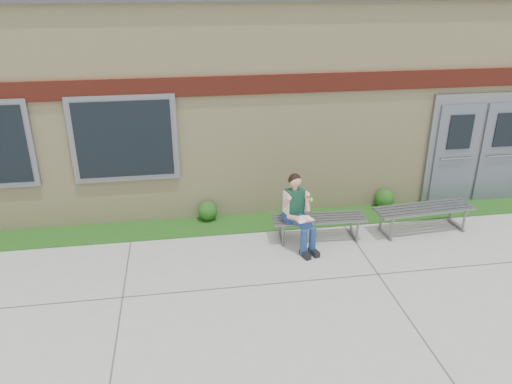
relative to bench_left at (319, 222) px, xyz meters
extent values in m
plane|color=#9E9E99|center=(-0.36, -1.80, -0.34)|extent=(80.00, 80.00, 0.00)
cube|color=#1B4B14|center=(-0.36, 0.80, -0.33)|extent=(16.00, 0.80, 0.02)
cube|color=beige|center=(-0.36, 4.20, 1.66)|extent=(16.00, 6.00, 4.00)
cube|color=maroon|center=(-0.36, 1.17, 2.26)|extent=(16.00, 0.06, 0.35)
cube|color=slate|center=(-3.36, 1.16, 1.36)|extent=(1.90, 0.08, 1.60)
cube|color=black|center=(-3.36, 1.12, 1.36)|extent=(1.70, 0.04, 1.40)
cube|color=slate|center=(3.64, 1.16, 0.81)|extent=(2.20, 0.08, 2.30)
cube|color=slate|center=(3.14, 1.11, 0.71)|extent=(0.92, 0.06, 2.10)
cube|color=slate|center=(4.14, 1.11, 0.71)|extent=(0.92, 0.06, 2.10)
cube|color=slate|center=(0.00, 0.00, 0.08)|extent=(1.70, 0.55, 0.03)
cube|color=slate|center=(-0.67, 0.00, -0.14)|extent=(0.07, 0.47, 0.38)
cube|color=slate|center=(0.67, 0.00, -0.14)|extent=(0.07, 0.47, 0.38)
cube|color=slate|center=(2.00, 0.00, 0.13)|extent=(1.88, 0.66, 0.04)
cube|color=slate|center=(1.26, 0.00, -0.12)|extent=(0.09, 0.52, 0.42)
cube|color=slate|center=(2.74, 0.00, -0.12)|extent=(0.09, 0.52, 0.42)
cube|color=navy|center=(-0.48, -0.05, 0.18)|extent=(0.38, 0.32, 0.15)
cube|color=#0F3826|center=(-0.47, -0.06, 0.48)|extent=(0.35, 0.27, 0.44)
sphere|color=tan|center=(-0.47, -0.07, 0.86)|extent=(0.25, 0.25, 0.20)
sphere|color=black|center=(-0.48, -0.06, 0.88)|extent=(0.27, 0.27, 0.21)
cylinder|color=navy|center=(-0.49, -0.31, 0.20)|extent=(0.26, 0.43, 0.14)
cylinder|color=navy|center=(-0.32, -0.26, 0.20)|extent=(0.26, 0.43, 0.14)
cylinder|color=navy|center=(-0.41, -0.53, -0.09)|extent=(0.12, 0.12, 0.48)
cylinder|color=navy|center=(-0.24, -0.48, -0.09)|extent=(0.12, 0.12, 0.48)
cube|color=black|center=(-0.39, -0.59, -0.29)|extent=(0.17, 0.27, 0.10)
cube|color=black|center=(-0.22, -0.54, -0.29)|extent=(0.17, 0.27, 0.10)
cylinder|color=tan|center=(-0.63, -0.17, 0.53)|extent=(0.15, 0.23, 0.26)
cylinder|color=tan|center=(-0.28, -0.07, 0.53)|extent=(0.15, 0.23, 0.26)
cube|color=white|center=(-0.37, -0.40, 0.29)|extent=(0.35, 0.29, 0.01)
cube|color=#E15470|center=(-0.37, -0.40, 0.28)|extent=(0.35, 0.30, 0.01)
sphere|color=#60CE36|center=(-0.22, -0.19, 0.54)|extent=(0.08, 0.08, 0.08)
sphere|color=#1B4B14|center=(-1.92, 1.05, -0.13)|extent=(0.38, 0.38, 0.38)
sphere|color=#1B4B14|center=(1.69, 1.05, -0.12)|extent=(0.39, 0.39, 0.39)
camera|label=1|loc=(-2.36, -7.71, 4.07)|focal=35.00mm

